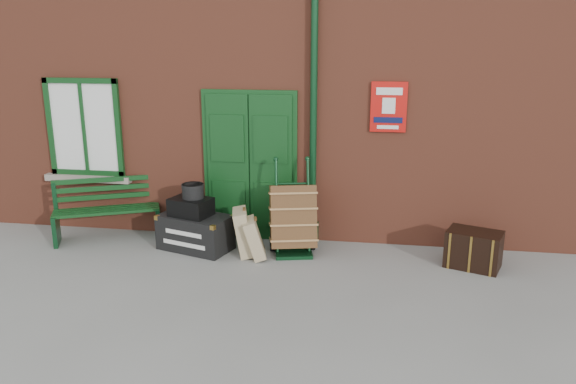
% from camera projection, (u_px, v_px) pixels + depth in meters
% --- Properties ---
extents(ground, '(80.00, 80.00, 0.00)m').
position_uv_depth(ground, '(249.00, 277.00, 7.25)').
color(ground, gray).
rests_on(ground, ground).
extents(station_building, '(10.30, 4.30, 4.36)m').
position_uv_depth(station_building, '(290.00, 85.00, 9.98)').
color(station_building, brown).
rests_on(station_building, ground).
extents(bench, '(1.61, 1.07, 0.96)m').
position_uv_depth(bench, '(107.00, 208.00, 8.55)').
color(bench, '#103C16').
rests_on(bench, ground).
extents(houdini_trunk, '(1.15, 0.85, 0.51)m').
position_uv_depth(houdini_trunk, '(195.00, 232.00, 8.16)').
color(houdini_trunk, black).
rests_on(houdini_trunk, ground).
extents(strongbox, '(0.66, 0.56, 0.26)m').
position_uv_depth(strongbox, '(191.00, 207.00, 8.06)').
color(strongbox, black).
rests_on(strongbox, houdini_trunk).
extents(hatbox, '(0.39, 0.39, 0.20)m').
position_uv_depth(hatbox, '(193.00, 191.00, 8.02)').
color(hatbox, black).
rests_on(hatbox, strongbox).
extents(suitcase_back, '(0.39, 0.52, 0.67)m').
position_uv_depth(suitcase_back, '(243.00, 232.00, 7.93)').
color(suitcase_back, tan).
rests_on(suitcase_back, ground).
extents(suitcase_front, '(0.41, 0.48, 0.58)m').
position_uv_depth(suitcase_front, '(254.00, 238.00, 7.81)').
color(suitcase_front, tan).
rests_on(suitcase_front, ground).
extents(porter_trolley, '(0.78, 0.82, 1.32)m').
position_uv_depth(porter_trolley, '(293.00, 218.00, 7.99)').
color(porter_trolley, '#0C3218').
rests_on(porter_trolley, ground).
extents(dark_trunk, '(0.81, 0.67, 0.50)m').
position_uv_depth(dark_trunk, '(474.00, 249.00, 7.52)').
color(dark_trunk, black).
rests_on(dark_trunk, ground).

